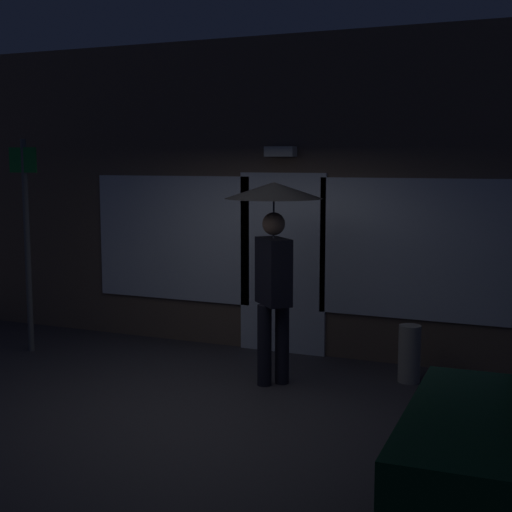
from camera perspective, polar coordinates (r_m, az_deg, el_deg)
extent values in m
plane|color=#38353A|center=(7.25, -4.38, -11.48)|extent=(18.00, 18.00, 0.00)
cube|color=brown|center=(9.01, 2.48, 4.65)|extent=(10.09, 0.30, 3.82)
cube|color=white|center=(8.93, 2.07, -0.59)|extent=(1.10, 0.04, 2.20)
cube|color=white|center=(9.56, -6.51, 1.40)|extent=(2.19, 0.04, 1.60)
cube|color=white|center=(8.46, 12.07, 0.50)|extent=(2.19, 0.04, 1.60)
cube|color=white|center=(8.77, 1.92, 8.11)|extent=(0.36, 0.16, 0.12)
cylinder|color=black|center=(7.72, 0.66, -6.94)|extent=(0.15, 0.15, 0.86)
cylinder|color=black|center=(7.80, 2.03, -6.81)|extent=(0.15, 0.15, 0.86)
cube|color=black|center=(7.60, 1.37, -1.20)|extent=(0.49, 0.50, 0.69)
cube|color=silver|center=(7.49, 1.76, -1.34)|extent=(0.11, 0.11, 0.55)
cube|color=navy|center=(7.49, 1.76, -1.50)|extent=(0.05, 0.05, 0.44)
sphere|color=tan|center=(7.55, 1.38, 2.52)|extent=(0.24, 0.24, 0.24)
cylinder|color=slate|center=(7.55, 1.38, 2.39)|extent=(0.02, 0.02, 0.89)
cone|color=black|center=(7.52, 1.39, 5.12)|extent=(1.02, 1.02, 0.17)
cylinder|color=#595B60|center=(9.36, -17.32, 0.68)|extent=(0.07, 0.07, 2.60)
cube|color=#198C33|center=(9.29, -17.65, 7.12)|extent=(0.40, 0.02, 0.30)
cylinder|color=#9E998E|center=(8.03, 11.82, -7.43)|extent=(0.23, 0.23, 0.62)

